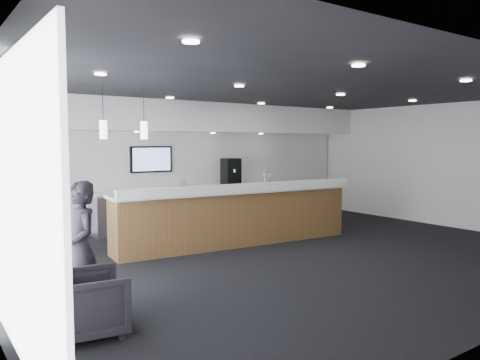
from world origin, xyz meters
TOP-DOWN VIEW (x-y plane):
  - ground at (0.00, 0.00)m, footprint 10.00×10.00m
  - ceiling at (0.00, 0.00)m, footprint 10.00×8.00m
  - back_wall at (0.00, 4.00)m, footprint 10.00×0.02m
  - right_wall at (5.00, 0.00)m, footprint 0.02×8.00m
  - soffit_bulkhead at (0.00, 3.55)m, footprint 10.00×0.90m
  - alcove_panel at (0.00, 3.97)m, footprint 9.80×0.06m
  - back_credenza at (-0.00, 3.64)m, footprint 5.06×0.66m
  - wall_tv at (-1.00, 3.91)m, footprint 1.05×0.08m
  - pendant_left at (-2.40, 0.80)m, footprint 0.12×0.12m
  - pendant_right at (-3.10, 0.80)m, footprint 0.12×0.12m
  - ceiling_can_lights at (0.00, 0.00)m, footprint 7.00×5.00m
  - service_counter at (-0.36, 1.29)m, footprint 5.13×1.26m
  - coffee_machine at (1.11, 3.65)m, footprint 0.45×0.55m
  - info_sign_left at (-0.34, 3.57)m, footprint 0.16×0.02m
  - info_sign_right at (1.24, 3.58)m, footprint 0.19×0.04m
  - armchair at (-4.18, -1.48)m, footprint 0.85×0.84m
  - lounge_guest at (-4.07, -0.87)m, footprint 0.39×0.59m
  - cup_0 at (1.52, 3.54)m, footprint 0.10×0.10m
  - cup_1 at (1.38, 3.54)m, footprint 0.14×0.14m
  - cup_2 at (1.24, 3.54)m, footprint 0.13×0.13m
  - cup_3 at (1.10, 3.54)m, footprint 0.13×0.13m
  - cup_4 at (0.96, 3.54)m, footprint 0.14×0.14m

SIDE VIEW (x-z plane):
  - ground at x=0.00m, z-range 0.00..0.00m
  - armchair at x=-4.18m, z-range 0.00..0.69m
  - back_credenza at x=0.00m, z-range 0.00..0.95m
  - service_counter at x=-0.36m, z-range -0.17..1.32m
  - lounge_guest at x=-4.07m, z-range 0.00..1.60m
  - cup_0 at x=1.52m, z-range 0.95..1.05m
  - cup_1 at x=1.38m, z-range 0.95..1.05m
  - cup_2 at x=1.24m, z-range 0.95..1.05m
  - cup_3 at x=1.10m, z-range 0.95..1.05m
  - cup_4 at x=0.96m, z-range 0.95..1.05m
  - info_sign_left at x=-0.34m, z-range 0.95..1.17m
  - info_sign_right at x=1.24m, z-range 0.95..1.20m
  - coffee_machine at x=1.11m, z-range 0.95..1.64m
  - back_wall at x=0.00m, z-range 0.00..3.00m
  - right_wall at x=5.00m, z-range 0.00..3.00m
  - alcove_panel at x=0.00m, z-range 0.90..2.30m
  - wall_tv at x=-1.00m, z-range 1.34..1.96m
  - pendant_left at x=-2.40m, z-range 2.10..2.40m
  - pendant_right at x=-3.10m, z-range 2.10..2.40m
  - soffit_bulkhead at x=0.00m, z-range 2.30..3.00m
  - ceiling_can_lights at x=0.00m, z-range 2.96..2.98m
  - ceiling at x=0.00m, z-range 2.99..3.01m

